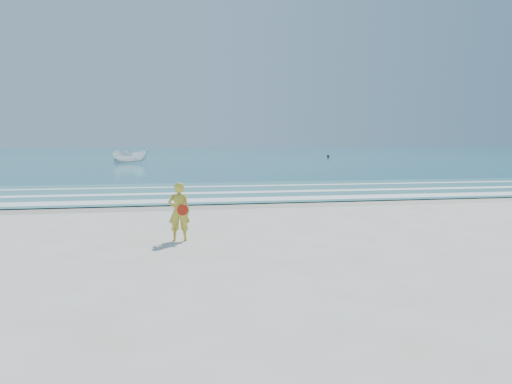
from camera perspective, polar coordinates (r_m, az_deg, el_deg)
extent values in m
plane|color=silver|center=(10.60, 2.49, -7.58)|extent=(400.00, 400.00, 0.00)
cube|color=#B2A893|center=(19.34, -3.71, -1.49)|extent=(400.00, 2.40, 0.00)
cube|color=#19727F|center=(115.08, -9.78, 4.50)|extent=(400.00, 190.00, 0.04)
cube|color=#59B7AD|center=(24.27, -5.21, 0.08)|extent=(400.00, 10.00, 0.01)
cube|color=white|center=(20.61, -4.17, -0.90)|extent=(400.00, 1.40, 0.01)
cube|color=white|center=(23.48, -5.01, -0.09)|extent=(400.00, 0.90, 0.01)
cube|color=white|center=(26.75, -5.74, 0.63)|extent=(400.00, 0.60, 0.01)
imported|color=white|center=(57.29, -14.17, 4.00)|extent=(4.26, 2.17, 1.57)
sphere|color=black|center=(76.49, 8.24, 4.07)|extent=(0.37, 0.37, 0.37)
imported|color=gold|center=(12.45, -8.78, -2.22)|extent=(0.56, 0.40, 1.46)
cylinder|color=red|center=(12.27, -8.38, -2.04)|extent=(0.27, 0.08, 0.27)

